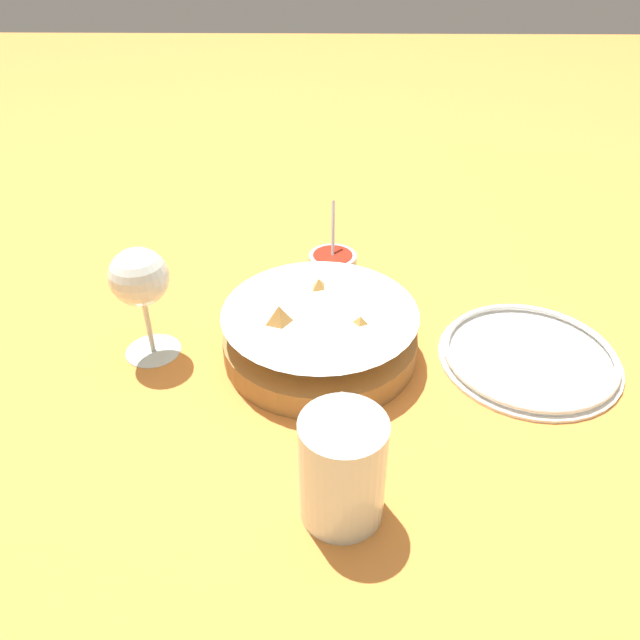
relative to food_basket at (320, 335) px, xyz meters
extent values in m
plane|color=orange|center=(0.04, 0.02, -0.03)|extent=(4.00, 4.00, 0.00)
cylinder|color=olive|center=(0.00, 0.00, -0.01)|extent=(0.25, 0.25, 0.04)
cone|color=white|center=(0.00, 0.00, 0.00)|extent=(0.25, 0.25, 0.07)
cylinder|color=#3D842D|center=(0.00, 0.00, -0.01)|extent=(0.19, 0.19, 0.01)
pyramid|color=#CC8E42|center=(0.06, 0.00, 0.02)|extent=(0.10, 0.09, 0.06)
pyramid|color=#CC8E42|center=(-0.03, 0.05, 0.03)|extent=(0.07, 0.08, 0.07)
pyramid|color=#CC8E42|center=(-0.02, -0.05, 0.02)|extent=(0.08, 0.09, 0.05)
cylinder|color=#B7B7BC|center=(0.20, -0.02, -0.01)|extent=(0.07, 0.07, 0.04)
cylinder|color=red|center=(0.20, -0.02, -0.01)|extent=(0.06, 0.06, 0.03)
cylinder|color=#B7B7BC|center=(0.21, -0.02, 0.03)|extent=(0.06, 0.01, 0.10)
cylinder|color=silver|center=(0.00, 0.22, -0.03)|extent=(0.07, 0.07, 0.00)
cylinder|color=silver|center=(0.00, 0.22, 0.01)|extent=(0.01, 0.01, 0.08)
sphere|color=silver|center=(0.00, 0.22, 0.09)|extent=(0.07, 0.07, 0.07)
sphere|color=#E5B77F|center=(0.00, 0.22, 0.08)|extent=(0.05, 0.05, 0.05)
cylinder|color=silver|center=(-0.25, -0.03, 0.03)|extent=(0.08, 0.08, 0.12)
cylinder|color=#935119|center=(-0.25, -0.03, 0.01)|extent=(0.07, 0.07, 0.09)
torus|color=silver|center=(-0.20, -0.03, 0.03)|extent=(0.08, 0.01, 0.08)
cylinder|color=white|center=(-0.01, -0.27, -0.03)|extent=(0.24, 0.24, 0.01)
torus|color=white|center=(-0.01, -0.27, -0.02)|extent=(0.22, 0.22, 0.01)
camera|label=1|loc=(-0.65, -0.01, 0.49)|focal=35.00mm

